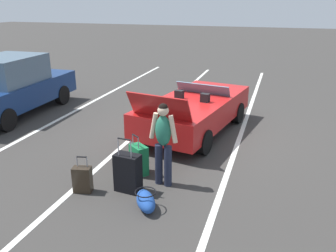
{
  "coord_description": "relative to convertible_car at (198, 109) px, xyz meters",
  "views": [
    {
      "loc": [
        -8.93,
        -2.09,
        3.43
      ],
      "look_at": [
        -1.8,
        0.18,
        0.75
      ],
      "focal_mm": 37.95,
      "sensor_mm": 36.0,
      "label": 1
    }
  ],
  "objects": [
    {
      "name": "ground_plane",
      "position": [
        -0.19,
        0.04,
        -0.59
      ],
      "size": [
        80.0,
        80.0,
        0.0
      ],
      "primitive_type": "plane",
      "color": "#383533"
    },
    {
      "name": "parked_sedan_near",
      "position": [
        -0.37,
        5.82,
        0.3
      ],
      "size": [
        4.55,
        1.97,
        1.82
      ],
      "rotation": [
        0.0,
        0.0,
        0.03
      ],
      "color": "navy",
      "rests_on": "ground_plane"
    },
    {
      "name": "duffel_bag",
      "position": [
        -4.18,
        -0.07,
        -0.43
      ],
      "size": [
        0.7,
        0.61,
        0.34
      ],
      "rotation": [
        0.0,
        0.0,
        3.74
      ],
      "color": "#1E479E",
      "rests_on": "ground_plane"
    },
    {
      "name": "suitcase_medium_bright",
      "position": [
        -2.97,
        0.54,
        -0.28
      ],
      "size": [
        0.43,
        0.46,
        0.87
      ],
      "rotation": [
        0.0,
        0.0,
        5.64
      ],
      "color": "#19723F",
      "rests_on": "ground_plane"
    },
    {
      "name": "suitcase_small_carryon",
      "position": [
        -3.98,
        1.27,
        -0.34
      ],
      "size": [
        0.27,
        0.37,
        0.7
      ],
      "rotation": [
        0.0,
        0.0,
        3.35
      ],
      "color": "#2D2319",
      "rests_on": "ground_plane"
    },
    {
      "name": "suitcase_large_black",
      "position": [
        -3.68,
        0.47,
        -0.22
      ],
      "size": [
        0.35,
        0.51,
        1.09
      ],
      "rotation": [
        0.0,
        0.0,
        6.17
      ],
      "color": "black",
      "rests_on": "ground_plane"
    },
    {
      "name": "lot_line_mid",
      "position": [
        -0.19,
        1.48,
        -0.59
      ],
      "size": [
        18.0,
        0.12,
        0.01
      ],
      "primitive_type": "cube",
      "color": "silver",
      "rests_on": "ground_plane"
    },
    {
      "name": "traveler_person",
      "position": [
        -3.25,
        -0.09,
        0.34
      ],
      "size": [
        0.27,
        0.61,
        1.65
      ],
      "rotation": [
        0.0,
        0.0,
        -0.18
      ],
      "color": "#1E2338",
      "rests_on": "ground_plane"
    },
    {
      "name": "convertible_car",
      "position": [
        0.0,
        0.0,
        0.0
      ],
      "size": [
        4.42,
        2.48,
        1.51
      ],
      "rotation": [
        0.0,
        0.0,
        -0.18
      ],
      "color": "red",
      "rests_on": "ground_plane"
    },
    {
      "name": "lot_line_near",
      "position": [
        -0.19,
        -1.22,
        -0.59
      ],
      "size": [
        18.0,
        0.12,
        0.01
      ],
      "primitive_type": "cube",
      "color": "silver",
      "rests_on": "ground_plane"
    },
    {
      "name": "lot_line_far",
      "position": [
        -0.19,
        4.18,
        -0.59
      ],
      "size": [
        18.0,
        0.12,
        0.01
      ],
      "primitive_type": "cube",
      "color": "silver",
      "rests_on": "ground_plane"
    }
  ]
}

